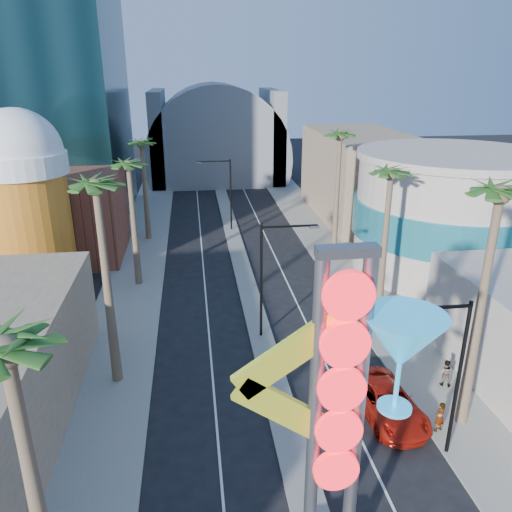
# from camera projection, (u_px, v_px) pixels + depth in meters

# --- Properties ---
(sidewalk_west) EXTENTS (5.00, 100.00, 0.15)m
(sidewalk_west) POSITION_uv_depth(u_px,v_px,m) (138.00, 263.00, 46.68)
(sidewalk_west) COLOR gray
(sidewalk_west) RESTS_ON ground
(sidewalk_east) EXTENTS (5.00, 100.00, 0.15)m
(sidewalk_east) POSITION_uv_depth(u_px,v_px,m) (335.00, 253.00, 48.98)
(sidewalk_east) COLOR gray
(sidewalk_east) RESTS_ON ground
(median) EXTENTS (1.60, 84.00, 0.15)m
(median) POSITION_uv_depth(u_px,v_px,m) (236.00, 247.00, 50.61)
(median) COLOR gray
(median) RESTS_ON ground
(brick_filler_west) EXTENTS (10.00, 10.00, 8.00)m
(brick_filler_west) POSITION_uv_depth(u_px,v_px,m) (68.00, 216.00, 47.28)
(brick_filler_west) COLOR brown
(brick_filler_west) RESTS_ON ground
(filler_east) EXTENTS (10.00, 20.00, 10.00)m
(filler_east) POSITION_uv_depth(u_px,v_px,m) (360.00, 175.00, 60.08)
(filler_east) COLOR #8C6E5A
(filler_east) RESTS_ON ground
(beer_mug) EXTENTS (7.00, 7.00, 14.50)m
(beer_mug) POSITION_uv_depth(u_px,v_px,m) (25.00, 197.00, 38.38)
(beer_mug) COLOR orange
(beer_mug) RESTS_ON ground
(turquoise_building) EXTENTS (16.60, 16.60, 10.60)m
(turquoise_building) POSITION_uv_depth(u_px,v_px,m) (449.00, 213.00, 43.54)
(turquoise_building) COLOR #AFA194
(turquoise_building) RESTS_ON ground
(canopy) EXTENTS (22.00, 16.00, 22.00)m
(canopy) POSITION_uv_depth(u_px,v_px,m) (217.00, 153.00, 80.65)
(canopy) COLOR slate
(canopy) RESTS_ON ground
(neon_sign) EXTENTS (6.53, 2.60, 12.55)m
(neon_sign) POSITION_uv_depth(u_px,v_px,m) (363.00, 402.00, 15.65)
(neon_sign) COLOR gray
(neon_sign) RESTS_ON ground
(streetlight_0) EXTENTS (3.79, 0.25, 8.00)m
(streetlight_0) POSITION_uv_depth(u_px,v_px,m) (270.00, 270.00, 32.28)
(streetlight_0) COLOR black
(streetlight_0) RESTS_ON ground
(streetlight_1) EXTENTS (3.79, 0.25, 8.00)m
(streetlight_1) POSITION_uv_depth(u_px,v_px,m) (226.00, 188.00, 54.41)
(streetlight_1) COLOR black
(streetlight_1) RESTS_ON ground
(streetlight_2) EXTENTS (3.45, 0.25, 8.00)m
(streetlight_2) POSITION_uv_depth(u_px,v_px,m) (450.00, 367.00, 21.92)
(streetlight_2) COLOR black
(streetlight_2) RESTS_ON ground
(palm_0) EXTENTS (2.40, 2.40, 11.70)m
(palm_0) POSITION_uv_depth(u_px,v_px,m) (10.00, 372.00, 12.64)
(palm_0) COLOR brown
(palm_0) RESTS_ON ground
(palm_1) EXTENTS (2.40, 2.40, 12.70)m
(palm_1) POSITION_uv_depth(u_px,v_px,m) (97.00, 201.00, 25.31)
(palm_1) COLOR brown
(palm_1) RESTS_ON ground
(palm_2) EXTENTS (2.40, 2.40, 11.20)m
(palm_2) POSITION_uv_depth(u_px,v_px,m) (129.00, 173.00, 38.77)
(palm_2) COLOR brown
(palm_2) RESTS_ON ground
(palm_3) EXTENTS (2.40, 2.40, 11.20)m
(palm_3) POSITION_uv_depth(u_px,v_px,m) (142.00, 150.00, 49.91)
(palm_3) COLOR brown
(palm_3) RESTS_ON ground
(palm_5) EXTENTS (2.40, 2.40, 13.20)m
(palm_5) POSITION_uv_depth(u_px,v_px,m) (497.00, 212.00, 21.77)
(palm_5) COLOR brown
(palm_5) RESTS_ON ground
(palm_6) EXTENTS (2.40, 2.40, 11.70)m
(palm_6) POSITION_uv_depth(u_px,v_px,m) (390.00, 183.00, 33.38)
(palm_6) COLOR brown
(palm_6) RESTS_ON ground
(palm_7) EXTENTS (2.40, 2.40, 12.70)m
(palm_7) POSITION_uv_depth(u_px,v_px,m) (340.00, 144.00, 44.19)
(palm_7) COLOR brown
(palm_7) RESTS_ON ground
(red_pickup) EXTENTS (3.18, 6.05, 1.62)m
(red_pickup) POSITION_uv_depth(u_px,v_px,m) (387.00, 402.00, 26.01)
(red_pickup) COLOR #B71A0E
(red_pickup) RESTS_ON ground
(pedestrian_a) EXTENTS (0.71, 0.58, 1.67)m
(pedestrian_a) POSITION_uv_depth(u_px,v_px,m) (440.00, 417.00, 24.64)
(pedestrian_a) COLOR gray
(pedestrian_a) RESTS_ON sidewalk_east
(pedestrian_b) EXTENTS (0.98, 0.91, 1.60)m
(pedestrian_b) POSITION_uv_depth(u_px,v_px,m) (445.00, 373.00, 28.27)
(pedestrian_b) COLOR gray
(pedestrian_b) RESTS_ON sidewalk_east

